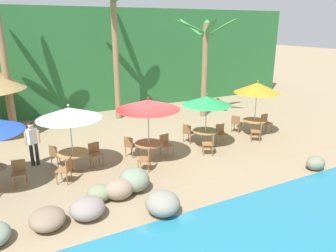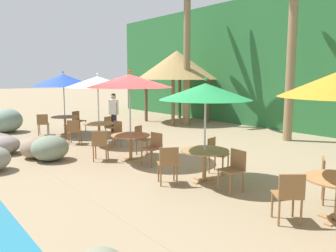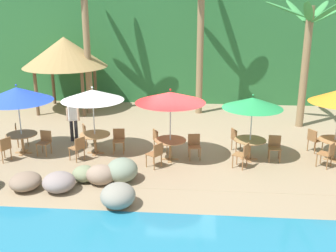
{
  "view_description": "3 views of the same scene",
  "coord_description": "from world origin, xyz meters",
  "px_view_note": "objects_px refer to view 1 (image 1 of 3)",
  "views": [
    {
      "loc": [
        -5.03,
        -10.7,
        5.05
      ],
      "look_at": [
        0.66,
        0.23,
        1.12
      ],
      "focal_mm": 34.09,
      "sensor_mm": 36.0,
      "label": 1
    },
    {
      "loc": [
        7.9,
        -5.37,
        2.41
      ],
      "look_at": [
        0.47,
        0.36,
        1.04
      ],
      "focal_mm": 37.24,
      "sensor_mm": 36.0,
      "label": 2
    },
    {
      "loc": [
        0.58,
        -13.37,
        5.37
      ],
      "look_at": [
        -0.54,
        0.04,
        1.14
      ],
      "focal_mm": 43.04,
      "sensor_mm": 36.0,
      "label": 3
    }
  ],
  "objects_px": {
    "chair_white_left": "(66,169)",
    "umbrella_green": "(207,101)",
    "umbrella_orange": "(257,88)",
    "chair_orange_left": "(258,130)",
    "dining_table_orange": "(254,123)",
    "umbrella_white": "(69,113)",
    "chair_white_seaward": "(95,152)",
    "chair_white_inland": "(56,154)",
    "dining_table_red": "(149,146)",
    "chair_red_left": "(147,158)",
    "chair_green_seaward": "(221,132)",
    "palm_tree_third": "(206,50)",
    "dining_table_white": "(73,156)",
    "dining_table_green": "(205,133)",
    "chair_blue_seaward": "(19,171)",
    "umbrella_red": "(148,105)",
    "chair_red_seaward": "(166,143)",
    "palm_tree_second": "(115,38)",
    "chair_green_left": "(210,143)",
    "chair_orange_seaward": "(266,122)",
    "chair_green_inland": "(188,132)",
    "chair_orange_inland": "(236,122)",
    "chair_red_inland": "(130,145)"
  },
  "relations": [
    {
      "from": "chair_white_left",
      "to": "umbrella_green",
      "type": "height_order",
      "value": "umbrella_green"
    },
    {
      "from": "umbrella_orange",
      "to": "chair_orange_left",
      "type": "xyz_separation_m",
      "value": [
        -0.44,
        -0.73,
        -1.78
      ]
    },
    {
      "from": "umbrella_green",
      "to": "dining_table_orange",
      "type": "xyz_separation_m",
      "value": [
        2.93,
        0.24,
        -1.44
      ]
    },
    {
      "from": "umbrella_white",
      "to": "chair_white_seaward",
      "type": "relative_size",
      "value": 2.86
    },
    {
      "from": "chair_white_left",
      "to": "dining_table_orange",
      "type": "height_order",
      "value": "chair_white_left"
    },
    {
      "from": "chair_white_inland",
      "to": "dining_table_red",
      "type": "distance_m",
      "value": 3.43
    },
    {
      "from": "chair_red_left",
      "to": "chair_green_seaward",
      "type": "distance_m",
      "value": 4.17
    },
    {
      "from": "umbrella_white",
      "to": "chair_orange_left",
      "type": "height_order",
      "value": "umbrella_white"
    },
    {
      "from": "chair_white_seaward",
      "to": "palm_tree_third",
      "type": "xyz_separation_m",
      "value": [
        7.36,
        3.81,
        3.19
      ]
    },
    {
      "from": "chair_white_inland",
      "to": "chair_white_left",
      "type": "distance_m",
      "value": 1.46
    },
    {
      "from": "chair_white_left",
      "to": "chair_white_seaward",
      "type": "bearing_deg",
      "value": 37.56
    },
    {
      "from": "dining_table_white",
      "to": "dining_table_green",
      "type": "bearing_deg",
      "value": -1.44
    },
    {
      "from": "umbrella_orange",
      "to": "chair_red_left",
      "type": "bearing_deg",
      "value": -168.57
    },
    {
      "from": "umbrella_white",
      "to": "dining_table_green",
      "type": "distance_m",
      "value": 5.74
    },
    {
      "from": "chair_blue_seaward",
      "to": "umbrella_red",
      "type": "relative_size",
      "value": 0.34
    },
    {
      "from": "umbrella_orange",
      "to": "chair_blue_seaward",
      "type": "bearing_deg",
      "value": -178.09
    },
    {
      "from": "chair_orange_left",
      "to": "chair_red_seaward",
      "type": "bearing_deg",
      "value": 174.15
    },
    {
      "from": "dining_table_white",
      "to": "palm_tree_second",
      "type": "distance_m",
      "value": 7.87
    },
    {
      "from": "chair_blue_seaward",
      "to": "chair_green_left",
      "type": "height_order",
      "value": "same"
    },
    {
      "from": "dining_table_red",
      "to": "chair_orange_seaward",
      "type": "relative_size",
      "value": 1.26
    },
    {
      "from": "chair_white_inland",
      "to": "chair_green_inland",
      "type": "xyz_separation_m",
      "value": [
        5.61,
        -0.09,
        0.0
      ]
    },
    {
      "from": "dining_table_white",
      "to": "chair_orange_inland",
      "type": "distance_m",
      "value": 7.98
    },
    {
      "from": "umbrella_red",
      "to": "chair_green_left",
      "type": "relative_size",
      "value": 2.93
    },
    {
      "from": "chair_green_left",
      "to": "dining_table_white",
      "type": "bearing_deg",
      "value": 169.84
    },
    {
      "from": "chair_white_inland",
      "to": "palm_tree_third",
      "type": "bearing_deg",
      "value": 20.79
    },
    {
      "from": "chair_blue_seaward",
      "to": "chair_red_inland",
      "type": "bearing_deg",
      "value": 7.64
    },
    {
      "from": "chair_orange_seaward",
      "to": "chair_orange_inland",
      "type": "relative_size",
      "value": 1.0
    },
    {
      "from": "chair_white_left",
      "to": "dining_table_orange",
      "type": "xyz_separation_m",
      "value": [
        8.86,
        0.85,
        0.1
      ]
    },
    {
      "from": "chair_white_left",
      "to": "palm_tree_second",
      "type": "relative_size",
      "value": 0.13
    },
    {
      "from": "chair_blue_seaward",
      "to": "dining_table_white",
      "type": "distance_m",
      "value": 1.8
    },
    {
      "from": "chair_red_left",
      "to": "umbrella_orange",
      "type": "distance_m",
      "value": 6.49
    },
    {
      "from": "dining_table_orange",
      "to": "palm_tree_second",
      "type": "relative_size",
      "value": 0.16
    },
    {
      "from": "umbrella_white",
      "to": "chair_red_inland",
      "type": "height_order",
      "value": "umbrella_white"
    },
    {
      "from": "chair_white_seaward",
      "to": "umbrella_red",
      "type": "xyz_separation_m",
      "value": [
        1.93,
        -0.59,
        1.74
      ]
    },
    {
      "from": "palm_tree_second",
      "to": "dining_table_red",
      "type": "bearing_deg",
      "value": -98.39
    },
    {
      "from": "chair_white_left",
      "to": "dining_table_green",
      "type": "height_order",
      "value": "chair_white_left"
    },
    {
      "from": "dining_table_green",
      "to": "umbrella_orange",
      "type": "distance_m",
      "value": 3.38
    },
    {
      "from": "chair_white_inland",
      "to": "chair_red_left",
      "type": "relative_size",
      "value": 1.0
    },
    {
      "from": "dining_table_red",
      "to": "chair_green_inland",
      "type": "height_order",
      "value": "chair_green_inland"
    },
    {
      "from": "chair_white_seaward",
      "to": "dining_table_orange",
      "type": "xyz_separation_m",
      "value": [
        7.62,
        -0.09,
        0.1
      ]
    },
    {
      "from": "dining_table_red",
      "to": "chair_green_seaward",
      "type": "bearing_deg",
      "value": 4.59
    },
    {
      "from": "chair_white_inland",
      "to": "umbrella_green",
      "type": "distance_m",
      "value": 6.26
    },
    {
      "from": "umbrella_white",
      "to": "chair_green_left",
      "type": "xyz_separation_m",
      "value": [
        5.21,
        -0.93,
        -1.67
      ]
    },
    {
      "from": "chair_white_inland",
      "to": "dining_table_orange",
      "type": "height_order",
      "value": "chair_white_inland"
    },
    {
      "from": "umbrella_white",
      "to": "dining_table_white",
      "type": "height_order",
      "value": "umbrella_white"
    },
    {
      "from": "chair_red_inland",
      "to": "chair_green_left",
      "type": "xyz_separation_m",
      "value": [
        2.94,
        -1.23,
        0.0
      ]
    },
    {
      "from": "chair_green_seaward",
      "to": "palm_tree_third",
      "type": "distance_m",
      "value": 5.5
    },
    {
      "from": "palm_tree_second",
      "to": "chair_orange_left",
      "type": "bearing_deg",
      "value": -56.21
    },
    {
      "from": "chair_white_seaward",
      "to": "chair_white_inland",
      "type": "xyz_separation_m",
      "value": [
        -1.32,
        0.51,
        0.0
      ]
    },
    {
      "from": "chair_blue_seaward",
      "to": "palm_tree_second",
      "type": "bearing_deg",
      "value": 48.04
    }
  ]
}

